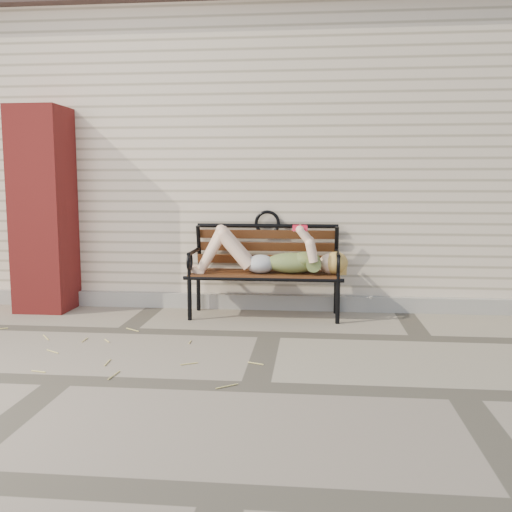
# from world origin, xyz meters

# --- Properties ---
(ground) EXTENTS (80.00, 80.00, 0.00)m
(ground) POSITION_xyz_m (0.00, 0.00, 0.00)
(ground) COLOR gray
(ground) RESTS_ON ground
(house_wall) EXTENTS (8.00, 4.00, 3.00)m
(house_wall) POSITION_xyz_m (0.00, 3.00, 1.50)
(house_wall) COLOR beige
(house_wall) RESTS_ON ground
(house_roof) EXTENTS (8.30, 4.30, 0.30)m
(house_roof) POSITION_xyz_m (0.00, 3.00, 3.15)
(house_roof) COLOR #3F302D
(house_roof) RESTS_ON house_wall
(foundation_strip) EXTENTS (8.00, 0.10, 0.15)m
(foundation_strip) POSITION_xyz_m (0.00, 0.97, 0.07)
(foundation_strip) COLOR gray
(foundation_strip) RESTS_ON ground
(brick_pillar) EXTENTS (0.50, 0.50, 2.00)m
(brick_pillar) POSITION_xyz_m (-2.30, 0.75, 1.00)
(brick_pillar) COLOR maroon
(brick_pillar) RESTS_ON ground
(garden_bench) EXTENTS (1.54, 0.61, 1.00)m
(garden_bench) POSITION_xyz_m (-0.10, 0.74, 0.56)
(garden_bench) COLOR black
(garden_bench) RESTS_ON ground
(reading_woman) EXTENTS (1.46, 0.33, 0.46)m
(reading_woman) POSITION_xyz_m (-0.09, 0.62, 0.59)
(reading_woman) COLOR #092D40
(reading_woman) RESTS_ON ground
(straw_scatter) EXTENTS (2.89, 1.57, 0.01)m
(straw_scatter) POSITION_xyz_m (-1.08, -0.70, 0.01)
(straw_scatter) COLOR #D9C66A
(straw_scatter) RESTS_ON ground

